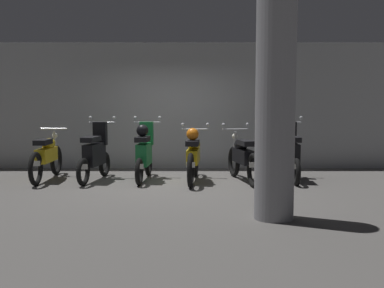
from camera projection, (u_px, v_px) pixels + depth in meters
name	position (u px, v px, depth m)	size (l,w,h in m)	color
ground_plane	(169.00, 185.00, 8.96)	(80.00, 80.00, 0.00)	#565451
back_wall	(174.00, 106.00, 11.13)	(16.00, 0.30, 2.97)	#9EA0A3
motorbike_slot_0	(49.00, 156.00, 9.48)	(0.56, 1.95, 1.03)	black
motorbike_slot_1	(97.00, 155.00, 9.39)	(0.58, 1.67, 1.29)	black
motorbike_slot_2	(146.00, 152.00, 9.42)	(0.59, 1.68, 1.29)	black
motorbike_slot_3	(195.00, 155.00, 9.26)	(0.59, 1.95, 1.15)	black
motorbike_slot_4	(245.00, 157.00, 9.26)	(0.63, 1.93, 1.15)	black
motorbike_slot_5	(293.00, 154.00, 9.41)	(0.59, 1.68, 1.29)	black
support_pillar	(277.00, 110.00, 6.24)	(0.54, 0.54, 2.97)	gray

